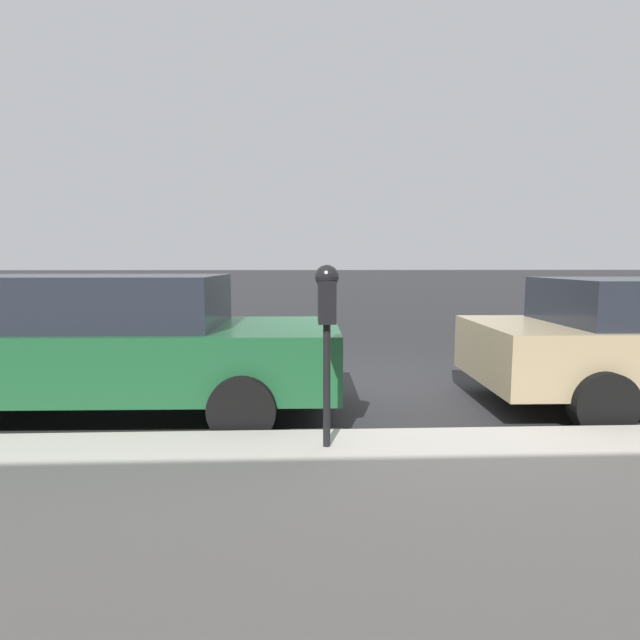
# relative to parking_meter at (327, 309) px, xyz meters

# --- Properties ---
(ground_plane) EXTENTS (220.00, 220.00, 0.00)m
(ground_plane) POSITION_rel_parking_meter_xyz_m (2.61, -0.80, -1.31)
(ground_plane) COLOR #2B2B2D
(parking_meter) EXTENTS (0.21, 0.19, 1.49)m
(parking_meter) POSITION_rel_parking_meter_xyz_m (0.00, 0.00, 0.00)
(parking_meter) COLOR black
(parking_meter) RESTS_ON sidewalk
(car_green) EXTENTS (2.11, 4.98, 1.54)m
(car_green) POSITION_rel_parking_meter_xyz_m (1.53, 2.33, -0.50)
(car_green) COLOR #1E5B33
(car_green) RESTS_ON ground_plane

